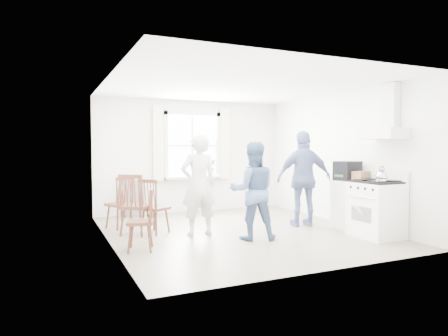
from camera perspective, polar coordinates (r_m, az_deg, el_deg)
room_shell at (r=7.11m, az=2.14°, el=1.26°), size 4.62×5.12×2.64m
window_assembly at (r=9.36m, az=-4.51°, el=2.66°), size 1.88×0.24×1.70m
range_hood at (r=7.25m, az=22.04°, el=5.82°), size 0.45×0.76×0.94m
shelf_unit at (r=8.95m, az=-12.72°, el=-4.24°), size 0.40×0.30×0.80m
gas_stove at (r=7.20m, az=20.93°, el=-5.44°), size 0.68×0.76×1.12m
kettle at (r=6.95m, az=21.62°, el=-1.14°), size 0.18×0.18×0.26m
low_cabinet at (r=7.76m, az=17.62°, el=-5.04°), size 0.50×0.55×0.90m
stereo_stack at (r=7.70m, az=17.21°, el=-0.39°), size 0.44×0.40×0.36m
cardboard_box at (r=7.58m, az=18.97°, el=-1.13°), size 0.32×0.26×0.18m
windsor_chair_a at (r=7.65m, az=-14.25°, el=-3.98°), size 0.55×0.55×0.98m
windsor_chair_b at (r=6.97m, az=-12.94°, el=-4.21°), size 0.62×0.62×1.07m
windsor_chair_c at (r=5.99m, az=-10.94°, el=-6.23°), size 0.48×0.48×0.92m
person_left at (r=6.85m, az=-3.64°, el=-2.40°), size 0.64×0.64×1.74m
person_mid at (r=6.56m, az=4.13°, el=-3.26°), size 1.00×1.00×1.60m
person_right at (r=7.80m, az=11.35°, el=-1.49°), size 1.30×1.30×1.83m
potted_plant at (r=9.45m, az=-1.82°, el=0.08°), size 0.21×0.21×0.37m
windsor_chair_d at (r=7.05m, az=-10.42°, el=-4.57°), size 0.56×0.56×0.97m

